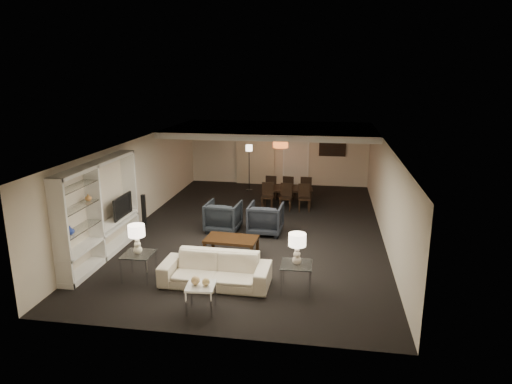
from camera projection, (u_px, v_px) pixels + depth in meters
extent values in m
plane|color=black|center=(256.00, 229.00, 13.02)|extent=(11.00, 11.00, 0.00)
cube|color=silver|center=(256.00, 142.00, 12.38)|extent=(7.00, 11.00, 0.02)
cube|color=beige|center=(278.00, 153.00, 17.95)|extent=(7.00, 0.02, 2.50)
cube|color=beige|center=(203.00, 268.00, 7.46)|extent=(7.00, 0.02, 2.50)
cube|color=beige|center=(137.00, 182.00, 13.24)|extent=(0.02, 11.00, 2.50)
cube|color=beige|center=(385.00, 192.00, 12.16)|extent=(0.02, 11.00, 2.50)
cube|color=silver|center=(272.00, 130.00, 15.75)|extent=(7.00, 4.00, 0.20)
cube|color=beige|center=(255.00, 154.00, 18.03)|extent=(1.50, 0.12, 2.40)
cube|color=silver|center=(296.00, 159.00, 17.87)|extent=(0.90, 0.05, 2.10)
cube|color=#142D38|center=(332.00, 147.00, 17.51)|extent=(0.95, 0.04, 0.65)
cylinder|color=#D8591E|center=(281.00, 144.00, 15.83)|extent=(0.52, 0.52, 0.24)
imported|color=beige|center=(215.00, 270.00, 9.57)|extent=(2.30, 0.93, 0.67)
imported|color=black|center=(223.00, 216.00, 12.79)|extent=(0.97, 0.99, 0.85)
imported|color=black|center=(266.00, 219.00, 12.60)|extent=(0.95, 0.97, 0.85)
sphere|color=#E8BC7A|center=(195.00, 280.00, 8.46)|extent=(0.17, 0.17, 0.17)
sphere|color=#E1C077|center=(206.00, 282.00, 8.43)|extent=(0.15, 0.15, 0.15)
imported|color=black|center=(119.00, 206.00, 11.65)|extent=(0.98, 0.13, 0.57)
imported|color=#2A41B7|center=(70.00, 230.00, 9.52)|extent=(0.18, 0.18, 0.19)
imported|color=#CF8845|center=(88.00, 197.00, 10.19)|extent=(0.15, 0.15, 0.16)
cube|color=black|center=(144.00, 211.00, 13.05)|extent=(0.12, 0.12, 0.98)
imported|color=black|center=(287.00, 196.00, 15.37)|extent=(1.75, 1.11, 0.58)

